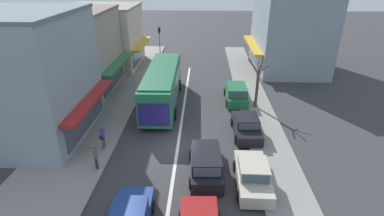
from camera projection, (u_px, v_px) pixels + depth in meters
name	position (u px, v px, depth m)	size (l,w,h in m)	color
ground_plane	(177.00, 151.00, 19.77)	(140.00, 140.00, 0.00)	#353538
lane_centre_line	(181.00, 122.00, 23.38)	(0.20, 28.00, 0.01)	silver
sidewalk_left	(103.00, 109.00, 25.40)	(5.20, 44.00, 0.14)	gray
kerb_right	(257.00, 112.00, 24.94)	(2.80, 44.00, 0.12)	gray
shopfront_corner_near	(27.00, 78.00, 20.01)	(8.25, 8.37, 8.62)	#84939E
shopfront_mid_block	(77.00, 52.00, 27.97)	(7.49, 8.17, 7.62)	gray
shopfront_far_end	(104.00, 36.00, 35.49)	(9.00, 7.92, 7.06)	beige
building_right_far	(290.00, 28.00, 34.19)	(8.31, 10.45, 9.27)	#84939E
city_bus	(162.00, 83.00, 25.84)	(2.87, 10.89, 3.23)	#237A4C
wagon_queue_gap_filler	(206.00, 163.00, 17.33)	(2.07, 4.57, 1.58)	black
parked_sedan_kerb_front	(253.00, 175.00, 16.42)	(1.94, 4.22, 1.47)	#B7B29E
parked_sedan_kerb_second	(246.00, 126.00, 21.46)	(1.99, 4.25, 1.47)	black
parked_wagon_kerb_third	(236.00, 93.00, 26.77)	(1.96, 4.51, 1.58)	#1E6638
traffic_light_downstreet	(160.00, 38.00, 37.79)	(0.33, 0.24, 4.20)	gray
street_tree_right	(257.00, 86.00, 24.92)	(1.77, 1.60, 4.36)	brown
pedestrian_with_handbag_near	(103.00, 136.00, 19.43)	(0.25, 0.65, 1.63)	#4C4742
pedestrian_browsing_midblock	(95.00, 155.00, 17.44)	(0.37, 0.51, 1.63)	#232838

